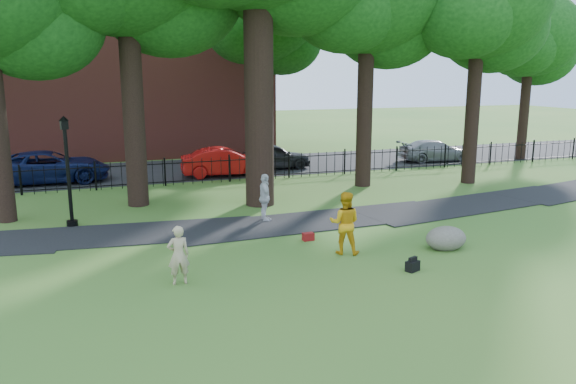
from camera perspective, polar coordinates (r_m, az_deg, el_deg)
name	(u,v)px	position (r m, az deg, el deg)	size (l,w,h in m)	color
ground	(333,259)	(15.72, 4.61, -6.80)	(120.00, 120.00, 0.00)	#346824
footpath	(313,221)	(19.52, 2.61, -3.01)	(36.00, 2.60, 0.03)	black
street	(212,168)	(30.60, -7.74, 2.40)	(80.00, 7.00, 0.02)	black
iron_fence	(229,169)	(26.65, -5.98, 2.33)	(44.00, 0.04, 1.20)	black
brick_building	(119,57)	(37.62, -16.76, 12.97)	(18.00, 8.00, 12.00)	brown
woman	(178,255)	(13.92, -11.07, -6.31)	(0.54, 0.35, 1.47)	tan
man	(345,223)	(15.96, 5.78, -3.14)	(0.88, 0.68, 1.80)	orange
pedestrian	(265,198)	(19.39, -2.37, -0.58)	(0.98, 0.41, 1.67)	silver
boulder	(446,237)	(17.11, 15.76, -4.38)	(1.24, 0.93, 0.72)	#5B564C
lamppost	(68,173)	(19.86, -21.43, 1.78)	(0.37, 0.37, 3.70)	black
backpack	(413,266)	(15.06, 12.54, -7.35)	(0.36, 0.23, 0.27)	black
red_bag	(308,237)	(17.33, 2.07, -4.56)	(0.34, 0.22, 0.24)	maroon
red_sedan	(225,162)	(28.11, -6.45, 3.04)	(1.50, 4.29, 1.41)	#B20F0D
navy_van	(49,167)	(28.48, -23.09, 2.35)	(2.49, 5.40, 1.50)	#0D1541
grey_car	(272,156)	(29.99, -1.62, 3.65)	(1.64, 4.07, 1.39)	black
silver_car	(435,151)	(33.76, 14.68, 4.07)	(1.73, 4.25, 1.23)	gray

